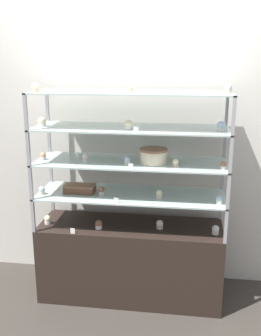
# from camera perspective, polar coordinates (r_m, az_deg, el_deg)

# --- Properties ---
(ground_plane) EXTENTS (20.00, 20.00, 0.00)m
(ground_plane) POSITION_cam_1_polar(r_m,az_deg,el_deg) (3.62, 0.00, -17.74)
(ground_plane) COLOR #38332D
(back_wall) EXTENTS (8.00, 0.05, 2.60)m
(back_wall) POSITION_cam_1_polar(r_m,az_deg,el_deg) (3.48, 0.88, 4.20)
(back_wall) COLOR silver
(back_wall) RESTS_ON ground_plane
(display_base) EXTENTS (1.52, 0.49, 0.65)m
(display_base) POSITION_cam_1_polar(r_m,az_deg,el_deg) (3.45, 0.00, -13.21)
(display_base) COLOR black
(display_base) RESTS_ON ground_plane
(display_riser_lower) EXTENTS (1.52, 0.49, 0.27)m
(display_riser_lower) POSITION_cam_1_polar(r_m,az_deg,el_deg) (3.21, 0.00, -4.02)
(display_riser_lower) COLOR #99999E
(display_riser_lower) RESTS_ON display_base
(display_riser_middle) EXTENTS (1.52, 0.49, 0.27)m
(display_riser_middle) POSITION_cam_1_polar(r_m,az_deg,el_deg) (3.12, 0.00, 0.71)
(display_riser_middle) COLOR #99999E
(display_riser_middle) RESTS_ON display_riser_lower
(display_riser_upper) EXTENTS (1.52, 0.49, 0.27)m
(display_riser_upper) POSITION_cam_1_polar(r_m,az_deg,el_deg) (3.07, 0.00, 5.66)
(display_riser_upper) COLOR #99999E
(display_riser_upper) RESTS_ON display_riser_middle
(display_riser_top) EXTENTS (1.52, 0.49, 0.27)m
(display_riser_top) POSITION_cam_1_polar(r_m,az_deg,el_deg) (3.03, 0.00, 10.76)
(display_riser_top) COLOR #99999E
(display_riser_top) RESTS_ON display_riser_upper
(layer_cake_centerpiece) EXTENTS (0.22, 0.22, 0.12)m
(layer_cake_centerpiece) POSITION_cam_1_polar(r_m,az_deg,el_deg) (3.06, 3.36, 1.78)
(layer_cake_centerpiece) COLOR beige
(layer_cake_centerpiece) RESTS_ON display_riser_middle
(sheet_cake_frosted) EXTENTS (0.25, 0.13, 0.06)m
(sheet_cake_frosted) POSITION_cam_1_polar(r_m,az_deg,el_deg) (3.25, -7.39, -2.99)
(sheet_cake_frosted) COLOR brown
(sheet_cake_frosted) RESTS_ON display_riser_lower
(cupcake_0) EXTENTS (0.06, 0.06, 0.07)m
(cupcake_0) POSITION_cam_1_polar(r_m,az_deg,el_deg) (3.38, -11.92, -7.36)
(cupcake_0) COLOR white
(cupcake_0) RESTS_ON display_base
(cupcake_1) EXTENTS (0.06, 0.06, 0.07)m
(cupcake_1) POSITION_cam_1_polar(r_m,az_deg,el_deg) (3.23, -4.64, -8.17)
(cupcake_1) COLOR white
(cupcake_1) RESTS_ON display_base
(cupcake_2) EXTENTS (0.06, 0.06, 0.07)m
(cupcake_2) POSITION_cam_1_polar(r_m,az_deg,el_deg) (3.23, 4.27, -8.18)
(cupcake_2) COLOR #CCB28C
(cupcake_2) RESTS_ON display_base
(cupcake_3) EXTENTS (0.06, 0.06, 0.07)m
(cupcake_3) POSITION_cam_1_polar(r_m,az_deg,el_deg) (3.20, 12.23, -8.76)
(cupcake_3) COLOR beige
(cupcake_3) RESTS_ON display_base
(price_tag_0) EXTENTS (0.04, 0.00, 0.04)m
(price_tag_0) POSITION_cam_1_polar(r_m,az_deg,el_deg) (3.18, -8.39, -9.02)
(price_tag_0) COLOR white
(price_tag_0) RESTS_ON display_base
(cupcake_4) EXTENTS (0.05, 0.05, 0.07)m
(cupcake_4) POSITION_cam_1_polar(r_m,az_deg,el_deg) (3.26, -12.75, -3.20)
(cupcake_4) COLOR beige
(cupcake_4) RESTS_ON display_riser_lower
(cupcake_5) EXTENTS (0.05, 0.05, 0.07)m
(cupcake_5) POSITION_cam_1_polar(r_m,az_deg,el_deg) (3.18, -4.23, -3.32)
(cupcake_5) COLOR white
(cupcake_5) RESTS_ON display_riser_lower
(cupcake_6) EXTENTS (0.05, 0.05, 0.07)m
(cupcake_6) POSITION_cam_1_polar(r_m,az_deg,el_deg) (3.11, 4.19, -3.80)
(cupcake_6) COLOR beige
(cupcake_6) RESTS_ON display_riser_lower
(cupcake_7) EXTENTS (0.05, 0.05, 0.07)m
(cupcake_7) POSITION_cam_1_polar(r_m,az_deg,el_deg) (3.05, 12.74, -4.51)
(cupcake_7) COLOR white
(cupcake_7) RESTS_ON display_riser_lower
(price_tag_1) EXTENTS (0.04, 0.00, 0.04)m
(price_tag_1) POSITION_cam_1_polar(r_m,az_deg,el_deg) (3.00, -2.10, -4.74)
(price_tag_1) COLOR white
(price_tag_1) RESTS_ON display_riser_lower
(cupcake_8) EXTENTS (0.05, 0.05, 0.06)m
(cupcake_8) POSITION_cam_1_polar(r_m,az_deg,el_deg) (3.25, -12.58, 1.70)
(cupcake_8) COLOR white
(cupcake_8) RESTS_ON display_riser_middle
(cupcake_9) EXTENTS (0.05, 0.05, 0.06)m
(cupcake_9) POSITION_cam_1_polar(r_m,az_deg,el_deg) (3.12, -6.62, 1.41)
(cupcake_9) COLOR white
(cupcake_9) RESTS_ON display_riser_middle
(cupcake_10) EXTENTS (0.05, 0.05, 0.06)m
(cupcake_10) POSITION_cam_1_polar(r_m,az_deg,el_deg) (3.03, -0.51, 1.08)
(cupcake_10) COLOR beige
(cupcake_10) RESTS_ON display_riser_middle
(cupcake_11) EXTENTS (0.05, 0.05, 0.06)m
(cupcake_11) POSITION_cam_1_polar(r_m,az_deg,el_deg) (2.98, 6.55, 0.75)
(cupcake_11) COLOR #CCB28C
(cupcake_11) RESTS_ON display_riser_middle
(cupcake_12) EXTENTS (0.05, 0.05, 0.06)m
(cupcake_12) POSITION_cam_1_polar(r_m,az_deg,el_deg) (2.98, 13.33, 0.40)
(cupcake_12) COLOR beige
(cupcake_12) RESTS_ON display_riser_middle
(price_tag_2) EXTENTS (0.04, 0.00, 0.04)m
(price_tag_2) POSITION_cam_1_polar(r_m,az_deg,el_deg) (2.89, 0.03, 0.24)
(price_tag_2) COLOR white
(price_tag_2) RESTS_ON display_riser_middle
(cupcake_13) EXTENTS (0.06, 0.06, 0.07)m
(cupcake_13) POSITION_cam_1_polar(r_m,az_deg,el_deg) (3.18, -12.73, 6.53)
(cupcake_13) COLOR white
(cupcake_13) RESTS_ON display_riser_upper
(cupcake_14) EXTENTS (0.06, 0.06, 0.07)m
(cupcake_14) POSITION_cam_1_polar(r_m,az_deg,el_deg) (2.96, -0.32, 6.26)
(cupcake_14) COLOR white
(cupcake_14) RESTS_ON display_riser_upper
(cupcake_15) EXTENTS (0.06, 0.06, 0.07)m
(cupcake_15) POSITION_cam_1_polar(r_m,az_deg,el_deg) (2.98, 13.06, 5.91)
(cupcake_15) COLOR white
(cupcake_15) RESTS_ON display_riser_upper
(price_tag_3) EXTENTS (0.04, 0.00, 0.04)m
(price_tag_3) POSITION_cam_1_polar(r_m,az_deg,el_deg) (2.83, 0.79, 5.56)
(price_tag_3) COLOR white
(price_tag_3) RESTS_ON display_riser_upper
(cupcake_16) EXTENTS (0.05, 0.05, 0.07)m
(cupcake_16) POSITION_cam_1_polar(r_m,az_deg,el_deg) (3.07, -13.64, 11.30)
(cupcake_16) COLOR #CCB28C
(cupcake_16) RESTS_ON display_riser_top
(cupcake_17) EXTENTS (0.05, 0.05, 0.07)m
(cupcake_17) POSITION_cam_1_polar(r_m,az_deg,el_deg) (2.99, -0.10, 11.62)
(cupcake_17) COLOR #CCB28C
(cupcake_17) RESTS_ON display_riser_top
(cupcake_18) EXTENTS (0.05, 0.05, 0.07)m
(cupcake_18) POSITION_cam_1_polar(r_m,az_deg,el_deg) (2.96, 14.01, 11.13)
(cupcake_18) COLOR #CCB28C
(cupcake_18) RESTS_ON display_riser_top
(price_tag_4) EXTENTS (0.04, 0.00, 0.04)m
(price_tag_4) POSITION_cam_1_polar(r_m,az_deg,el_deg) (2.91, -10.25, 11.04)
(price_tag_4) COLOR white
(price_tag_4) RESTS_ON display_riser_top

